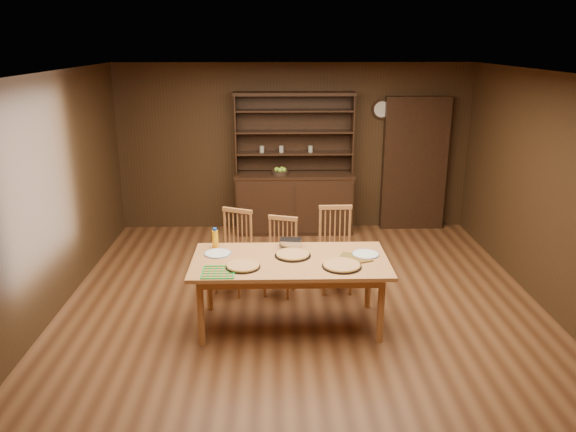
{
  "coord_description": "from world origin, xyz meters",
  "views": [
    {
      "loc": [
        -0.3,
        -5.73,
        2.93
      ],
      "look_at": [
        -0.15,
        0.4,
        0.99
      ],
      "focal_mm": 35.0,
      "sensor_mm": 36.0,
      "label": 1
    }
  ],
  "objects_px": {
    "chair_center": "(281,253)",
    "china_hutch": "(294,195)",
    "chair_left": "(235,248)",
    "chair_right": "(336,246)",
    "juice_bottle": "(215,238)",
    "dining_table": "(290,266)"
  },
  "relations": [
    {
      "from": "dining_table",
      "to": "chair_left",
      "type": "bearing_deg",
      "value": 125.07
    },
    {
      "from": "chair_center",
      "to": "china_hutch",
      "type": "bearing_deg",
      "value": 101.9
    },
    {
      "from": "chair_center",
      "to": "chair_right",
      "type": "relative_size",
      "value": 0.9
    },
    {
      "from": "chair_center",
      "to": "chair_right",
      "type": "height_order",
      "value": "chair_right"
    },
    {
      "from": "chair_left",
      "to": "chair_right",
      "type": "relative_size",
      "value": 0.98
    },
    {
      "from": "china_hutch",
      "to": "chair_right",
      "type": "xyz_separation_m",
      "value": [
        0.43,
        -2.14,
        -0.05
      ]
    },
    {
      "from": "dining_table",
      "to": "juice_bottle",
      "type": "xyz_separation_m",
      "value": [
        -0.81,
        0.37,
        0.18
      ]
    },
    {
      "from": "chair_left",
      "to": "chair_center",
      "type": "bearing_deg",
      "value": 15.99
    },
    {
      "from": "chair_left",
      "to": "chair_center",
      "type": "distance_m",
      "value": 0.56
    },
    {
      "from": "juice_bottle",
      "to": "dining_table",
      "type": "bearing_deg",
      "value": -24.72
    },
    {
      "from": "dining_table",
      "to": "juice_bottle",
      "type": "distance_m",
      "value": 0.91
    },
    {
      "from": "chair_center",
      "to": "dining_table",
      "type": "bearing_deg",
      "value": -66.23
    },
    {
      "from": "chair_right",
      "to": "chair_center",
      "type": "bearing_deg",
      "value": -172.92
    },
    {
      "from": "china_hutch",
      "to": "chair_right",
      "type": "relative_size",
      "value": 2.12
    },
    {
      "from": "dining_table",
      "to": "chair_left",
      "type": "height_order",
      "value": "chair_left"
    },
    {
      "from": "chair_left",
      "to": "juice_bottle",
      "type": "relative_size",
      "value": 4.48
    },
    {
      "from": "chair_right",
      "to": "juice_bottle",
      "type": "xyz_separation_m",
      "value": [
        -1.38,
        -0.56,
        0.31
      ]
    },
    {
      "from": "china_hutch",
      "to": "chair_left",
      "type": "height_order",
      "value": "china_hutch"
    },
    {
      "from": "chair_left",
      "to": "juice_bottle",
      "type": "xyz_separation_m",
      "value": [
        -0.17,
        -0.54,
        0.32
      ]
    },
    {
      "from": "china_hutch",
      "to": "chair_center",
      "type": "height_order",
      "value": "china_hutch"
    },
    {
      "from": "chair_center",
      "to": "chair_left",
      "type": "bearing_deg",
      "value": -169.65
    },
    {
      "from": "juice_bottle",
      "to": "chair_right",
      "type": "bearing_deg",
      "value": 22.09
    }
  ]
}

